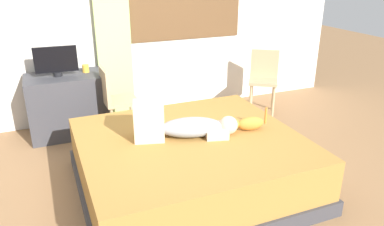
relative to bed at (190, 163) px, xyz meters
name	(u,v)px	position (x,y,z in m)	size (l,w,h in m)	color
ground_plane	(187,195)	(-0.09, -0.13, -0.25)	(16.00, 16.00, 0.00)	olive
back_wall_with_window	(124,6)	(-0.06, 2.08, 1.20)	(6.40, 0.14, 2.90)	silver
bed	(190,163)	(0.00, 0.00, 0.00)	(1.99, 1.82, 0.51)	#38383D
person_lying	(181,125)	(-0.07, 0.06, 0.37)	(0.94, 0.46, 0.34)	#8C939E
cat	(249,123)	(0.57, -0.05, 0.33)	(0.36, 0.15, 0.21)	#C67A2D
desk	(68,105)	(-0.91, 1.69, 0.12)	(0.90, 0.56, 0.74)	#38383D
tv_monitor	(56,61)	(-0.98, 1.69, 0.67)	(0.48, 0.10, 0.35)	black
cup	(86,68)	(-0.65, 1.74, 0.54)	(0.08, 0.08, 0.09)	gold
chair_by_desk	(115,98)	(-0.41, 1.34, 0.26)	(0.39, 0.39, 0.86)	tan
chair_spare	(264,76)	(1.68, 1.42, 0.26)	(0.53, 0.53, 0.86)	tan
curtain_left	(113,29)	(-0.25, 1.97, 0.94)	(0.44, 0.06, 2.39)	#ADCC75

